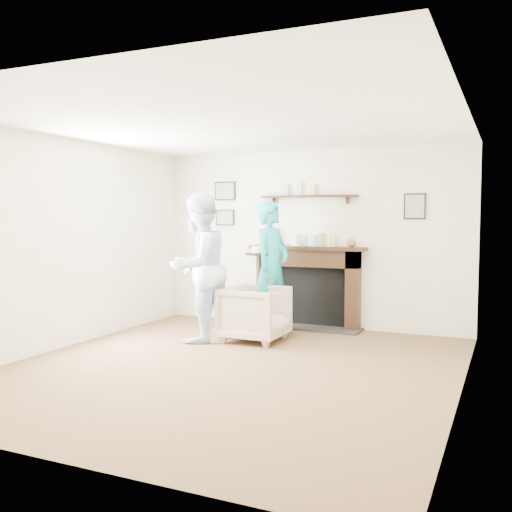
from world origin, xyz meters
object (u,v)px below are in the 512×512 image
(woman, at_px, (271,333))
(man, at_px, (199,341))
(armchair, at_px, (255,341))
(pedestal_table, at_px, (260,276))

(woman, bearing_deg, man, 151.19)
(armchair, relative_size, woman, 0.43)
(armchair, height_order, woman, woman)
(woman, bearing_deg, pedestal_table, 110.29)
(man, bearing_deg, pedestal_table, 159.68)
(woman, relative_size, pedestal_table, 1.42)
(man, height_order, woman, man)
(man, xyz_separation_m, pedestal_table, (0.48, 0.80, 0.77))
(armchair, relative_size, pedestal_table, 0.61)
(man, bearing_deg, armchair, 125.32)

